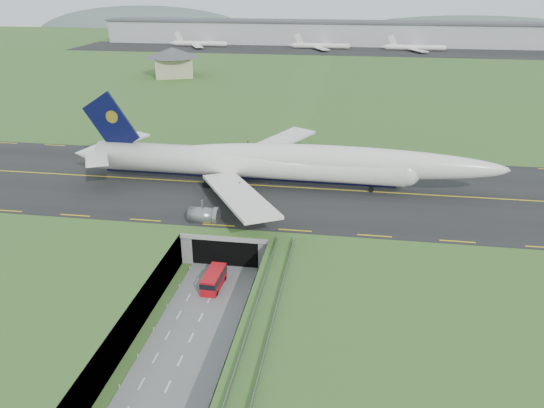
# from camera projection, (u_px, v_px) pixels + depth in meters

# --- Properties ---
(ground) EXTENTS (900.00, 900.00, 0.00)m
(ground) POSITION_uv_depth(u_px,v_px,m) (214.00, 290.00, 87.75)
(ground) COLOR #325923
(ground) RESTS_ON ground
(airfield_deck) EXTENTS (800.00, 800.00, 6.00)m
(airfield_deck) POSITION_uv_depth(u_px,v_px,m) (213.00, 275.00, 86.57)
(airfield_deck) COLOR gray
(airfield_deck) RESTS_ON ground
(trench_road) EXTENTS (12.00, 75.00, 0.20)m
(trench_road) POSITION_uv_depth(u_px,v_px,m) (202.00, 316.00, 80.90)
(trench_road) COLOR slate
(trench_road) RESTS_ON ground
(taxiway) EXTENTS (800.00, 44.00, 0.18)m
(taxiway) POSITION_uv_depth(u_px,v_px,m) (251.00, 185.00, 115.33)
(taxiway) COLOR black
(taxiway) RESTS_ON airfield_deck
(tunnel_portal) EXTENTS (17.00, 22.30, 6.00)m
(tunnel_portal) POSITION_uv_depth(u_px,v_px,m) (235.00, 229.00, 101.62)
(tunnel_portal) COLOR gray
(tunnel_portal) RESTS_ON ground
(guideway) EXTENTS (3.00, 53.00, 7.05)m
(guideway) POSITION_uv_depth(u_px,v_px,m) (259.00, 343.00, 66.73)
(guideway) COLOR #A8A8A3
(guideway) RESTS_ON ground
(jumbo_jet) EXTENTS (93.70, 60.49, 20.01)m
(jumbo_jet) POSITION_uv_depth(u_px,v_px,m) (277.00, 163.00, 112.62)
(jumbo_jet) COLOR white
(jumbo_jet) RESTS_ON ground
(shuttle_tram) EXTENTS (2.96, 7.12, 2.87)m
(shuttle_tram) POSITION_uv_depth(u_px,v_px,m) (214.00, 279.00, 87.86)
(shuttle_tram) COLOR #B90C14
(shuttle_tram) RESTS_ON ground
(service_building) EXTENTS (30.93, 30.93, 12.99)m
(service_building) POSITION_uv_depth(u_px,v_px,m) (173.00, 59.00, 239.84)
(service_building) COLOR tan
(service_building) RESTS_ON ground
(cargo_terminal) EXTENTS (320.00, 67.00, 15.60)m
(cargo_terminal) POSITION_uv_depth(u_px,v_px,m) (327.00, 33.00, 354.28)
(cargo_terminal) COLOR #B2B2B2
(cargo_terminal) RESTS_ON ground
(distant_hills) EXTENTS (700.00, 91.00, 60.00)m
(distant_hills) POSITION_uv_depth(u_px,v_px,m) (407.00, 41.00, 470.81)
(distant_hills) COLOR #55675F
(distant_hills) RESTS_ON ground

